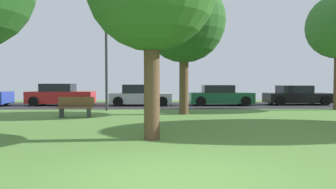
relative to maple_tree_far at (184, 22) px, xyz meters
The scene contains 9 objects.
ground_plane 11.14m from the maple_tree_far, 95.05° to the right, with size 44.00×44.00×0.00m, color #547F38.
road_strip 7.41m from the maple_tree_far, 98.75° to the left, with size 44.00×6.40×0.01m, color #28282B.
maple_tree_far is the anchor object (origin of this frame).
parked_car_red 10.51m from the maple_tree_far, 142.94° to the left, with size 4.29×1.95×1.46m.
parked_car_silver 7.31m from the maple_tree_far, 113.40° to the left, with size 4.05×2.05×1.40m.
parked_car_green 7.46m from the maple_tree_far, 63.05° to the left, with size 4.18×1.92×1.36m.
parked_car_black 10.95m from the maple_tree_far, 36.36° to the left, with size 4.30×2.01×1.33m.
park_bench 6.46m from the maple_tree_far, 166.55° to the right, with size 1.60×0.45×0.90m.
street_lamp_post 5.09m from the maple_tree_far, 153.50° to the left, with size 0.14×0.14×4.50m, color #2D2D33.
Camera 1 is at (-0.27, -4.90, 1.58)m, focal length 33.22 mm.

